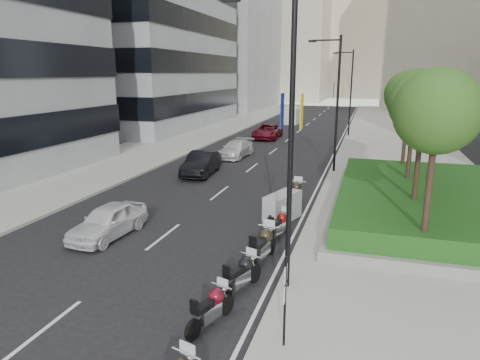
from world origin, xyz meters
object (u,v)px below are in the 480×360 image
at_px(parking_sign, 285,297).
at_px(motorcycle_3, 263,246).
at_px(lamp_post_0, 286,130).
at_px(motorcycle_6, 295,194).
at_px(car_b, 201,163).
at_px(motorcycle_1, 211,308).
at_px(car_a, 108,221).
at_px(lamp_post_2, 350,89).
at_px(motorcycle_4, 279,225).
at_px(delivery_van, 292,116).
at_px(car_c, 236,149).
at_px(motorcycle_2, 241,274).
at_px(car_d, 267,131).
at_px(lamp_post_1, 335,98).
at_px(motorcycle_5, 282,207).

height_order(parking_sign, motorcycle_3, parking_sign).
bearing_deg(motorcycle_3, lamp_post_0, -140.03).
height_order(motorcycle_6, car_b, car_b).
bearing_deg(motorcycle_1, motorcycle_3, 12.83).
height_order(parking_sign, car_a, parking_sign).
distance_m(lamp_post_2, motorcycle_4, 31.05).
height_order(car_b, delivery_van, delivery_van).
bearing_deg(car_c, delivery_van, 93.45).
relative_size(lamp_post_0, car_a, 2.25).
bearing_deg(motorcycle_4, motorcycle_2, -165.59).
xyz_separation_m(lamp_post_2, car_d, (-7.85, -3.89, -4.32)).
bearing_deg(car_c, parking_sign, -66.23).
relative_size(car_d, delivery_van, 1.07).
bearing_deg(lamp_post_2, lamp_post_0, -90.00).
distance_m(lamp_post_1, car_b, 9.85).
bearing_deg(motorcycle_1, motorcycle_6, 15.98).
xyz_separation_m(lamp_post_0, parking_sign, (0.66, -3.00, -3.61)).
xyz_separation_m(lamp_post_1, car_c, (-7.95, 3.51, -4.40)).
distance_m(lamp_post_0, delivery_van, 46.63).
bearing_deg(car_c, car_b, -89.51).
bearing_deg(car_c, lamp_post_1, -20.13).
bearing_deg(motorcycle_1, lamp_post_2, 15.39).
distance_m(motorcycle_3, motorcycle_4, 2.55).
height_order(car_c, car_d, car_d).
bearing_deg(car_d, lamp_post_2, 24.69).
relative_size(motorcycle_1, motorcycle_6, 0.79).
bearing_deg(motorcycle_5, lamp_post_1, 11.26).
relative_size(motorcycle_2, motorcycle_3, 0.85).
height_order(lamp_post_0, delivery_van, lamp_post_0).
height_order(lamp_post_1, lamp_post_2, same).
bearing_deg(motorcycle_6, lamp_post_0, -166.88).
bearing_deg(lamp_post_0, motorcycle_4, 102.96).
bearing_deg(parking_sign, motorcycle_5, 101.65).
relative_size(lamp_post_1, motorcycle_3, 3.69).
bearing_deg(car_b, car_d, 83.54).
distance_m(lamp_post_2, car_d, 9.77).
xyz_separation_m(motorcycle_2, motorcycle_4, (0.21, 4.77, -0.03)).
height_order(lamp_post_2, car_b, lamp_post_2).
height_order(lamp_post_0, motorcycle_3, lamp_post_0).
distance_m(parking_sign, motorcycle_6, 11.85).
height_order(motorcycle_2, motorcycle_6, motorcycle_6).
xyz_separation_m(lamp_post_0, motorcycle_1, (-1.42, -2.51, -4.53)).
bearing_deg(lamp_post_2, parking_sign, -89.01).
bearing_deg(delivery_van, car_a, -87.65).
bearing_deg(motorcycle_1, car_d, 28.39).
bearing_deg(motorcycle_1, car_b, 40.32).
xyz_separation_m(lamp_post_2, car_a, (-7.84, -32.63, -4.38)).
bearing_deg(motorcycle_3, car_c, 28.73).
bearing_deg(motorcycle_4, lamp_post_1, 12.45).
relative_size(motorcycle_6, car_a, 0.62).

